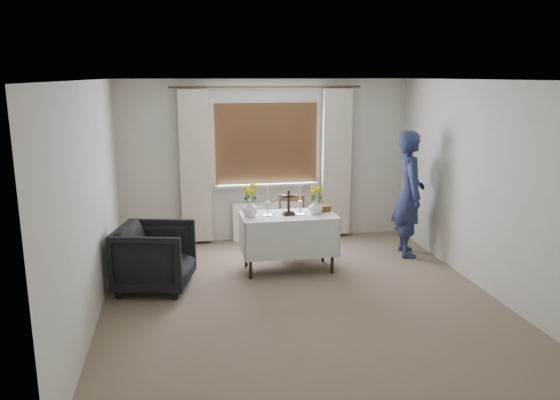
# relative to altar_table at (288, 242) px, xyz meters

# --- Properties ---
(ground) EXTENTS (5.00, 5.00, 0.00)m
(ground) POSITION_rel_altar_table_xyz_m (-0.05, -1.00, -0.38)
(ground) COLOR gray
(ground) RESTS_ON ground
(altar_table) EXTENTS (1.24, 0.64, 0.76)m
(altar_table) POSITION_rel_altar_table_xyz_m (0.00, 0.00, 0.00)
(altar_table) COLOR white
(altar_table) RESTS_ON ground
(wooden_chair) EXTENTS (0.47, 0.47, 0.86)m
(wooden_chair) POSITION_rel_altar_table_xyz_m (0.17, 0.62, 0.05)
(wooden_chair) COLOR brown
(wooden_chair) RESTS_ON ground
(armchair) EXTENTS (1.05, 1.03, 0.80)m
(armchair) POSITION_rel_altar_table_xyz_m (-1.72, -0.34, 0.02)
(armchair) COLOR black
(armchair) RESTS_ON ground
(person) EXTENTS (0.54, 0.72, 1.80)m
(person) POSITION_rel_altar_table_xyz_m (1.82, 0.33, 0.52)
(person) COLOR navy
(person) RESTS_ON ground
(radiator) EXTENTS (1.10, 0.10, 0.60)m
(radiator) POSITION_rel_altar_table_xyz_m (-0.05, 1.42, -0.08)
(radiator) COLOR white
(radiator) RESTS_ON ground
(wooden_cross) EXTENTS (0.17, 0.13, 0.33)m
(wooden_cross) POSITION_rel_altar_table_xyz_m (-0.00, -0.01, 0.55)
(wooden_cross) COLOR black
(wooden_cross) RESTS_ON altar_table
(candlestick_left) EXTENTS (0.13, 0.13, 0.38)m
(candlestick_left) POSITION_rel_altar_table_xyz_m (-0.28, 0.00, 0.57)
(candlestick_left) COLOR silver
(candlestick_left) RESTS_ON altar_table
(candlestick_right) EXTENTS (0.12, 0.12, 0.39)m
(candlestick_right) POSITION_rel_altar_table_xyz_m (0.15, -0.03, 0.57)
(candlestick_right) COLOR silver
(candlestick_right) RESTS_ON altar_table
(flower_vase_left) EXTENTS (0.27, 0.27, 0.22)m
(flower_vase_left) POSITION_rel_altar_table_xyz_m (-0.51, 0.01, 0.49)
(flower_vase_left) COLOR white
(flower_vase_left) RESTS_ON altar_table
(flower_vase_right) EXTENTS (0.23, 0.23, 0.19)m
(flower_vase_right) POSITION_rel_altar_table_xyz_m (0.36, -0.02, 0.48)
(flower_vase_right) COLOR white
(flower_vase_right) RESTS_ON altar_table
(wicker_basket) EXTENTS (0.26, 0.26, 0.08)m
(wicker_basket) POSITION_rel_altar_table_xyz_m (0.50, 0.13, 0.42)
(wicker_basket) COLOR brown
(wicker_basket) RESTS_ON altar_table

